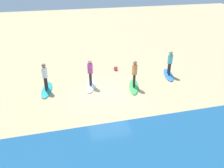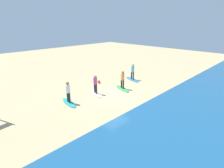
{
  "view_description": "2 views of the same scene",
  "coord_description": "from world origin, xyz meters",
  "px_view_note": "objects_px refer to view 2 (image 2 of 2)",
  "views": [
    {
      "loc": [
        2.81,
        11.9,
        6.72
      ],
      "look_at": [
        -0.15,
        0.37,
        0.72
      ],
      "focal_mm": 37.99,
      "sensor_mm": 36.0,
      "label": 1
    },
    {
      "loc": [
        10.12,
        9.93,
        5.91
      ],
      "look_at": [
        0.02,
        0.07,
        1.0
      ],
      "focal_mm": 28.74,
      "sensor_mm": 36.0,
      "label": 2
    }
  ],
  "objects_px": {
    "surfboard_white": "(96,93)",
    "surfer_white": "(95,83)",
    "surfboard_green": "(122,88)",
    "surfboard_teal": "(69,103)",
    "surfboard_blue": "(132,79)",
    "surfer_teal": "(68,91)",
    "surfer_blue": "(133,70)",
    "beach_ball": "(99,82)",
    "surfer_green": "(122,78)"
  },
  "relations": [
    {
      "from": "surfboard_blue",
      "to": "surfboard_green",
      "type": "bearing_deg",
      "value": -52.8
    },
    {
      "from": "surfer_blue",
      "to": "surfboard_green",
      "type": "xyz_separation_m",
      "value": [
        2.85,
        1.07,
        -0.99
      ]
    },
    {
      "from": "surfer_blue",
      "to": "surfer_teal",
      "type": "xyz_separation_m",
      "value": [
        8.03,
        0.18,
        0.0
      ]
    },
    {
      "from": "surfer_green",
      "to": "beach_ball",
      "type": "xyz_separation_m",
      "value": [
        0.39,
        -2.81,
        -0.89
      ]
    },
    {
      "from": "surfboard_green",
      "to": "surfer_green",
      "type": "xyz_separation_m",
      "value": [
        0.0,
        -0.0,
        0.99
      ]
    },
    {
      "from": "surfboard_blue",
      "to": "surfer_white",
      "type": "bearing_deg",
      "value": -71.02
    },
    {
      "from": "surfboard_blue",
      "to": "surfer_teal",
      "type": "distance_m",
      "value": 8.1
    },
    {
      "from": "beach_ball",
      "to": "surfer_blue",
      "type": "bearing_deg",
      "value": 151.78
    },
    {
      "from": "surfboard_green",
      "to": "surfboard_white",
      "type": "relative_size",
      "value": 1.0
    },
    {
      "from": "surfer_green",
      "to": "surfboard_teal",
      "type": "xyz_separation_m",
      "value": [
        5.18,
        -0.89,
        -0.99
      ]
    },
    {
      "from": "surfboard_blue",
      "to": "surfer_white",
      "type": "relative_size",
      "value": 1.28
    },
    {
      "from": "surfer_green",
      "to": "surfer_teal",
      "type": "xyz_separation_m",
      "value": [
        5.18,
        -0.89,
        0.0
      ]
    },
    {
      "from": "surfboard_teal",
      "to": "surfboard_green",
      "type": "bearing_deg",
      "value": 89.04
    },
    {
      "from": "surfboard_white",
      "to": "surfer_teal",
      "type": "relative_size",
      "value": 1.28
    },
    {
      "from": "surfer_green",
      "to": "surfer_teal",
      "type": "relative_size",
      "value": 1.0
    },
    {
      "from": "surfer_white",
      "to": "surfboard_green",
      "type": "bearing_deg",
      "value": 161.41
    },
    {
      "from": "surfer_white",
      "to": "surfer_teal",
      "type": "height_order",
      "value": "same"
    },
    {
      "from": "surfboard_teal",
      "to": "surfer_teal",
      "type": "distance_m",
      "value": 0.99
    },
    {
      "from": "surfboard_green",
      "to": "surfer_teal",
      "type": "distance_m",
      "value": 5.35
    },
    {
      "from": "surfboard_green",
      "to": "surfer_green",
      "type": "relative_size",
      "value": 1.28
    },
    {
      "from": "surfboard_green",
      "to": "surfer_white",
      "type": "distance_m",
      "value": 2.84
    },
    {
      "from": "surfer_blue",
      "to": "surfer_white",
      "type": "height_order",
      "value": "same"
    },
    {
      "from": "surfboard_white",
      "to": "surfer_teal",
      "type": "bearing_deg",
      "value": -76.04
    },
    {
      "from": "surfer_green",
      "to": "surfboard_teal",
      "type": "bearing_deg",
      "value": -9.76
    },
    {
      "from": "surfboard_green",
      "to": "surfer_teal",
      "type": "height_order",
      "value": "surfer_teal"
    },
    {
      "from": "surfer_green",
      "to": "surfboard_white",
      "type": "bearing_deg",
      "value": -18.59
    },
    {
      "from": "surfboard_blue",
      "to": "surfboard_teal",
      "type": "height_order",
      "value": "same"
    },
    {
      "from": "surfboard_white",
      "to": "surfboard_green",
      "type": "bearing_deg",
      "value": 86.29
    },
    {
      "from": "surfboard_green",
      "to": "surfboard_teal",
      "type": "bearing_deg",
      "value": -82.16
    },
    {
      "from": "surfboard_blue",
      "to": "surfer_green",
      "type": "bearing_deg",
      "value": -52.8
    },
    {
      "from": "surfboard_white",
      "to": "beach_ball",
      "type": "relative_size",
      "value": 7.09
    },
    {
      "from": "surfboard_blue",
      "to": "surfboard_teal",
      "type": "relative_size",
      "value": 1.0
    },
    {
      "from": "surfboard_teal",
      "to": "surfer_teal",
      "type": "height_order",
      "value": "surfer_teal"
    },
    {
      "from": "surfboard_green",
      "to": "surfer_green",
      "type": "bearing_deg",
      "value": -86.43
    },
    {
      "from": "surfer_blue",
      "to": "surfer_white",
      "type": "relative_size",
      "value": 1.0
    },
    {
      "from": "beach_ball",
      "to": "surfboard_green",
      "type": "bearing_deg",
      "value": 97.88
    },
    {
      "from": "surfboard_white",
      "to": "surfer_white",
      "type": "distance_m",
      "value": 0.99
    },
    {
      "from": "surfer_blue",
      "to": "surfer_teal",
      "type": "relative_size",
      "value": 1.0
    },
    {
      "from": "surfboard_green",
      "to": "surfer_teal",
      "type": "relative_size",
      "value": 1.28
    },
    {
      "from": "surfer_blue",
      "to": "beach_ball",
      "type": "height_order",
      "value": "surfer_blue"
    },
    {
      "from": "surfboard_blue",
      "to": "surfer_teal",
      "type": "bearing_deg",
      "value": -72.11
    },
    {
      "from": "surfboard_teal",
      "to": "surfer_green",
      "type": "bearing_deg",
      "value": 89.04
    },
    {
      "from": "surfer_green",
      "to": "surfboard_white",
      "type": "xyz_separation_m",
      "value": [
        2.52,
        -0.85,
        -0.99
      ]
    },
    {
      "from": "surfboard_teal",
      "to": "surfer_teal",
      "type": "xyz_separation_m",
      "value": [
        -0.0,
        -0.0,
        0.99
      ]
    },
    {
      "from": "surfboard_white",
      "to": "beach_ball",
      "type": "distance_m",
      "value": 2.9
    },
    {
      "from": "surfer_teal",
      "to": "surfer_blue",
      "type": "bearing_deg",
      "value": -178.7
    },
    {
      "from": "surfer_white",
      "to": "beach_ball",
      "type": "relative_size",
      "value": 5.54
    },
    {
      "from": "surfboard_blue",
      "to": "surfer_teal",
      "type": "xyz_separation_m",
      "value": [
        8.03,
        0.18,
        0.99
      ]
    },
    {
      "from": "beach_ball",
      "to": "surfboard_white",
      "type": "bearing_deg",
      "value": 42.63
    },
    {
      "from": "surfer_green",
      "to": "surfer_white",
      "type": "distance_m",
      "value": 2.66
    }
  ]
}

